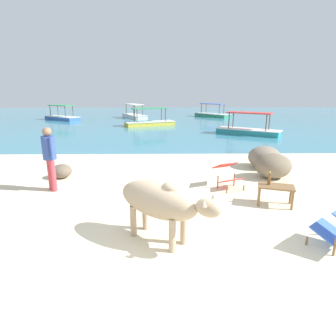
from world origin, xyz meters
name	(u,v)px	position (x,y,z in m)	size (l,w,h in m)	color
sand_beach	(177,247)	(0.00, 0.00, 0.02)	(18.00, 14.00, 0.04)	beige
water_surface	(166,119)	(0.00, 22.00, 0.00)	(60.00, 36.00, 0.03)	teal
cow	(160,201)	(-0.27, 0.19, 0.76)	(1.77, 1.52, 1.10)	tan
low_bench_table	(276,189)	(2.27, 1.69, 0.42)	(0.86, 0.66, 0.46)	brown
bottle	(269,179)	(2.14, 1.77, 0.62)	(0.07, 0.07, 0.30)	brown
deck_chair_far	(228,173)	(1.47, 2.89, 0.42)	(0.79, 0.91, 0.68)	brown
person_standing	(49,154)	(-3.06, 2.76, 0.99)	(0.35, 0.42, 1.62)	#CC3D47
shore_rock_large	(264,157)	(3.13, 4.86, 0.40)	(1.08, 1.02, 0.72)	gray
shore_rock_medium	(273,166)	(2.99, 3.71, 0.40)	(1.05, 0.91, 0.72)	#756651
shore_rock_small	(62,171)	(-3.20, 3.82, 0.24)	(0.59, 0.57, 0.41)	#6B5B4C
boat_blue	(62,117)	(-9.16, 21.10, 0.29)	(3.65, 3.09, 1.29)	#3866B7
boat_teal	(248,130)	(4.81, 12.36, 0.29)	(3.72, 2.95, 1.29)	teal
boat_yellow	(150,122)	(-1.20, 16.70, 0.29)	(3.84, 2.45, 1.29)	gold
boat_white	(134,115)	(-2.95, 22.83, 0.29)	(2.74, 3.79, 1.29)	white
boat_green	(212,114)	(4.63, 23.95, 0.29)	(3.38, 3.45, 1.29)	#338E66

